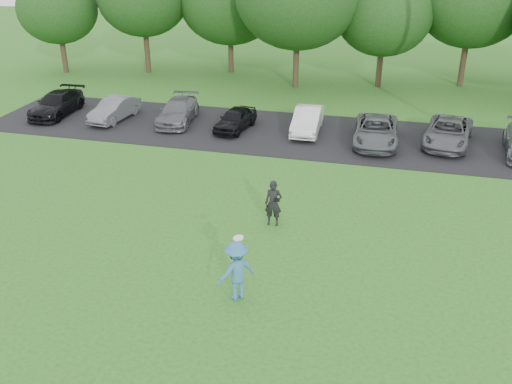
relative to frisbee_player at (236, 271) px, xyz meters
The scene contains 6 objects.
ground 1.14m from the frisbee_player, 130.57° to the left, with size 100.00×100.00×0.00m, color #26641C.
parking_lot 13.59m from the frisbee_player, 92.00° to the left, with size 32.00×6.50×0.03m, color black.
frisbee_player is the anchor object (origin of this frame).
camera_bystander 4.34m from the frisbee_player, 89.22° to the left, with size 0.60×0.44×1.61m.
parked_cars 13.54m from the frisbee_player, 86.47° to the left, with size 28.59×5.05×1.24m.
tree_row 23.68m from the frisbee_player, 87.45° to the left, with size 42.39×9.85×8.64m.
Camera 1 is at (4.13, -12.98, 9.39)m, focal length 40.00 mm.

